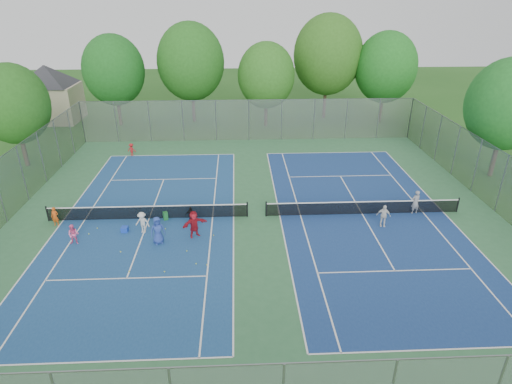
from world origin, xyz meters
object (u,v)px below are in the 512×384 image
net_right (363,208)px  net_left (148,213)px  instructor (415,202)px  ball_crate (125,229)px  ball_hopper (165,216)px

net_right → net_left: bearing=180.0°
net_right → instructor: bearing=-0.7°
ball_crate → ball_hopper: 2.69m
net_left → instructor: instructor is taller
net_right → ball_hopper: net_right is taller
net_right → ball_crate: net_right is taller
instructor → net_left: bearing=-12.6°
ball_hopper → instructor: instructor is taller
net_right → instructor: 3.48m
net_left → net_right: (14.00, 0.00, 0.00)m
ball_hopper → instructor: size_ratio=0.33×
net_left → instructor: size_ratio=7.79×
instructor → net_right: bearing=-13.1°
net_left → ball_hopper: 1.14m
ball_crate → instructor: 18.72m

